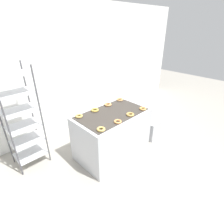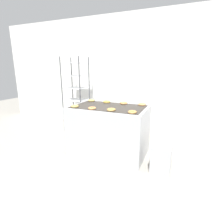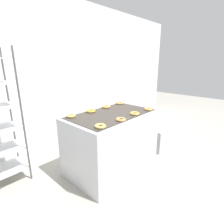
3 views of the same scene
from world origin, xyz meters
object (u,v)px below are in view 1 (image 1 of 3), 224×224
(donut_near_midleft, at_px, (118,122))
(donut_near_right, at_px, (143,109))
(glaze_bin, at_px, (150,129))
(donut_far_midleft, at_px, (95,110))
(fryer_machine, at_px, (112,134))
(baking_rack_cart, at_px, (21,119))
(donut_near_left, at_px, (101,129))
(donut_far_right, at_px, (120,100))
(donut_near_midright, at_px, (130,114))
(donut_far_midright, at_px, (108,104))
(donut_far_left, at_px, (79,116))

(donut_near_midleft, bearing_deg, donut_near_right, 0.44)
(glaze_bin, height_order, donut_far_midleft, donut_far_midleft)
(fryer_machine, bearing_deg, baking_rack_cart, 145.57)
(glaze_bin, xyz_separation_m, donut_near_left, (-1.49, -0.08, 0.70))
(glaze_bin, bearing_deg, donut_near_right, -169.37)
(donut_near_right, distance_m, donut_far_right, 0.60)
(donut_near_midright, bearing_deg, fryer_machine, 120.70)
(baking_rack_cart, bearing_deg, donut_near_right, -33.16)
(donut_near_midleft, bearing_deg, donut_far_midright, 60.27)
(donut_near_left, distance_m, donut_far_left, 0.58)
(baking_rack_cart, relative_size, donut_far_left, 13.61)
(baking_rack_cart, xyz_separation_m, glaze_bin, (2.24, -1.08, -0.71))
(donut_far_left, bearing_deg, baking_rack_cart, 142.74)
(donut_far_right, bearing_deg, baking_rack_cart, 162.52)
(glaze_bin, bearing_deg, donut_far_midleft, 156.67)
(donut_far_midleft, bearing_deg, donut_near_midleft, -89.93)
(donut_near_midright, bearing_deg, donut_far_midleft, 120.59)
(donut_far_left, height_order, donut_far_midright, same)
(donut_far_left, relative_size, donut_far_right, 0.93)
(glaze_bin, distance_m, donut_far_left, 1.72)
(donut_far_midleft, distance_m, donut_far_midright, 0.34)
(donut_near_midleft, xyz_separation_m, donut_far_right, (0.69, 0.61, 0.00))
(glaze_bin, bearing_deg, donut_far_left, 161.29)
(glaze_bin, relative_size, donut_near_right, 3.13)
(baking_rack_cart, bearing_deg, donut_near_midleft, -46.82)
(donut_near_left, height_order, donut_near_midleft, donut_near_left)
(donut_near_left, height_order, donut_far_midright, same)
(donut_far_right, bearing_deg, donut_near_midleft, -138.73)
(baking_rack_cart, distance_m, donut_near_right, 2.12)
(donut_near_left, height_order, donut_near_right, same)
(donut_near_midright, bearing_deg, donut_far_left, 139.63)
(fryer_machine, distance_m, donut_far_right, 0.76)
(donut_near_left, bearing_deg, baking_rack_cart, 122.97)
(donut_far_right, bearing_deg, donut_far_left, -179.49)
(donut_near_right, distance_m, donut_far_midright, 0.68)
(donut_near_right, xyz_separation_m, donut_far_right, (0.01, 0.60, -0.00))
(donut_far_left, bearing_deg, donut_near_left, -90.33)
(donut_near_midleft, bearing_deg, baking_rack_cart, 133.18)
(donut_near_midleft, height_order, donut_near_midright, donut_near_midright)
(donut_near_right, bearing_deg, donut_near_midleft, -179.56)
(donut_near_midleft, height_order, donut_far_midleft, donut_far_midleft)
(glaze_bin, height_order, donut_near_left, donut_near_left)
(donut_near_midright, relative_size, donut_far_midright, 0.96)
(baking_rack_cart, bearing_deg, donut_near_left, -57.03)
(donut_far_midleft, bearing_deg, donut_near_left, -121.29)
(donut_near_midright, bearing_deg, baking_rack_cart, 141.23)
(fryer_machine, height_order, baking_rack_cart, baking_rack_cart)
(baking_rack_cart, xyz_separation_m, donut_far_right, (1.79, -0.56, -0.01))
(donut_far_midleft, bearing_deg, fryer_machine, -59.53)
(donut_near_right, height_order, donut_far_left, donut_far_left)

